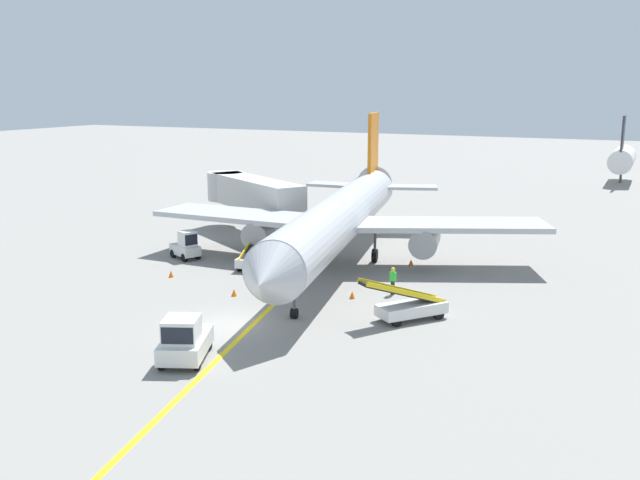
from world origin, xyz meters
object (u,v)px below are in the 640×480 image
(airliner, at_px, (341,217))
(safety_cone_wingtip_right, at_px, (171,274))
(jet_bridge, at_px, (248,193))
(ground_crew_marshaller, at_px, (393,280))
(belt_loader_aft_hold, at_px, (410,306))
(safety_cone_wingtip_left, at_px, (411,262))
(pushback_tug, at_px, (184,340))
(baggage_tug_near_wing, at_px, (186,246))
(safety_cone_nose_left, at_px, (234,293))
(safety_cone_nose_right, at_px, (352,295))
(belt_loader_forward_hold, at_px, (255,256))

(airliner, distance_m, safety_cone_wingtip_right, 12.13)
(jet_bridge, bearing_deg, ground_crew_marshaller, -34.19)
(belt_loader_aft_hold, height_order, safety_cone_wingtip_left, belt_loader_aft_hold)
(pushback_tug, distance_m, ground_crew_marshaller, 14.95)
(jet_bridge, height_order, belt_loader_aft_hold, jet_bridge)
(jet_bridge, distance_m, ground_crew_marshaller, 21.02)
(baggage_tug_near_wing, bearing_deg, safety_cone_nose_left, -38.24)
(airliner, bearing_deg, safety_cone_nose_left, -105.24)
(baggage_tug_near_wing, xyz_separation_m, safety_cone_nose_right, (14.79, -3.87, -0.71))
(belt_loader_aft_hold, xyz_separation_m, ground_crew_marshaller, (-2.45, 4.07, 0.13))
(safety_cone_nose_left, xyz_separation_m, safety_cone_nose_right, (6.58, 2.61, 0.00))
(belt_loader_aft_hold, xyz_separation_m, safety_cone_wingtip_left, (-3.73, 11.34, -0.56))
(pushback_tug, xyz_separation_m, safety_cone_nose_left, (-3.54, 9.69, -0.77))
(belt_loader_aft_hold, distance_m, safety_cone_wingtip_left, 11.95)
(safety_cone_nose_left, distance_m, safety_cone_wingtip_left, 13.72)
(safety_cone_nose_left, xyz_separation_m, safety_cone_wingtip_left, (7.15, 11.71, 0.00))
(baggage_tug_near_wing, height_order, safety_cone_wingtip_left, baggage_tug_near_wing)
(belt_loader_aft_hold, relative_size, safety_cone_wingtip_left, 10.73)
(jet_bridge, relative_size, safety_cone_nose_right, 27.91)
(safety_cone_wingtip_left, bearing_deg, jet_bridge, 164.46)
(belt_loader_aft_hold, relative_size, safety_cone_nose_left, 10.73)
(ground_crew_marshaller, bearing_deg, jet_bridge, 145.81)
(pushback_tug, xyz_separation_m, safety_cone_wingtip_left, (3.61, 21.40, -0.77))
(ground_crew_marshaller, xyz_separation_m, safety_cone_nose_left, (-8.44, -4.44, -0.69))
(baggage_tug_near_wing, height_order, safety_cone_nose_left, baggage_tug_near_wing)
(safety_cone_wingtip_left, xyz_separation_m, safety_cone_wingtip_right, (-13.21, -9.86, 0.00))
(belt_loader_forward_hold, bearing_deg, safety_cone_wingtip_right, -125.55)
(jet_bridge, height_order, safety_cone_nose_right, jet_bridge)
(airliner, bearing_deg, safety_cone_wingtip_right, -138.02)
(belt_loader_forward_hold, relative_size, safety_cone_wingtip_left, 11.72)
(belt_loader_aft_hold, bearing_deg, safety_cone_wingtip_right, 175.01)
(safety_cone_nose_left, xyz_separation_m, safety_cone_wingtip_right, (-6.06, 1.85, 0.00))
(safety_cone_wingtip_left, bearing_deg, safety_cone_wingtip_right, -143.26)
(airliner, distance_m, ground_crew_marshaller, 8.21)
(pushback_tug, relative_size, ground_crew_marshaller, 2.39)
(jet_bridge, distance_m, safety_cone_wingtip_right, 14.94)
(safety_cone_nose_left, bearing_deg, safety_cone_wingtip_left, 58.59)
(baggage_tug_near_wing, distance_m, belt_loader_aft_hold, 20.05)
(ground_crew_marshaller, bearing_deg, safety_cone_nose_left, -152.27)
(airliner, height_order, safety_cone_nose_left, airliner)
(belt_loader_aft_hold, bearing_deg, safety_cone_wingtip_left, 108.21)
(pushback_tug, relative_size, belt_loader_aft_hold, 0.86)
(airliner, relative_size, belt_loader_forward_hold, 6.80)
(safety_cone_nose_right, height_order, safety_cone_wingtip_right, same)
(baggage_tug_near_wing, xyz_separation_m, ground_crew_marshaller, (16.65, -2.04, -0.02))
(jet_bridge, xyz_separation_m, safety_cone_nose_right, (15.38, -13.55, -3.32))
(safety_cone_nose_right, relative_size, safety_cone_wingtip_left, 1.00)
(pushback_tug, distance_m, baggage_tug_near_wing, 19.99)
(airliner, relative_size, safety_cone_nose_right, 79.72)
(safety_cone_wingtip_left, bearing_deg, belt_loader_aft_hold, -71.79)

